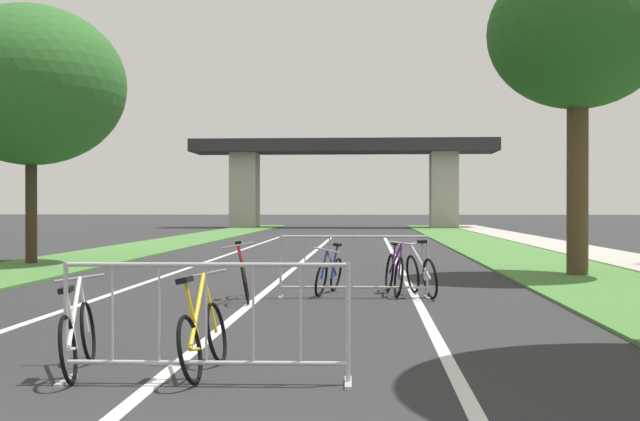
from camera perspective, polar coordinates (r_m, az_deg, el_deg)
grass_verge_left at (r=31.77m, az=-11.53°, el=-2.45°), size 3.15×66.84×0.05m
grass_verge_right at (r=31.02m, az=11.87°, el=-2.51°), size 3.15×66.84×0.05m
sidewalk_path_right at (r=31.52m, az=16.73°, el=-2.45°), size 2.25×66.84×0.08m
lane_stripe_center at (r=22.77m, az=-1.19°, el=-3.57°), size 0.14×38.67×0.01m
lane_stripe_right_lane at (r=22.70m, az=5.47°, el=-3.58°), size 0.14×38.67×0.01m
lane_stripe_left_lane at (r=23.13m, az=-7.74°, el=-3.51°), size 0.14×38.67×0.01m
overpass_bridge at (r=58.66m, az=1.68°, el=3.41°), size 22.06×4.29×6.38m
tree_left_oak_near at (r=22.65m, az=-19.82°, el=8.34°), size 4.93×4.93×6.82m
tree_right_cypress_far at (r=18.80m, az=17.82°, el=11.78°), size 3.92×3.92×7.01m
crowd_barrier_nearest at (r=7.08m, az=-8.08°, el=-7.92°), size 2.53×0.51×1.05m
crowd_barrier_second at (r=13.49m, az=2.41°, el=-4.01°), size 2.53×0.54×1.05m
bicycle_yellow_0 at (r=7.52m, az=-8.32°, el=-8.73°), size 0.45×1.56×0.93m
bicycle_silver_1 at (r=13.87m, az=7.18°, el=-4.49°), size 0.65×1.64×0.98m
bicycle_white_2 at (r=7.80m, az=-16.80°, el=-8.44°), size 0.58×1.60×0.88m
bicycle_red_3 at (r=13.14m, az=-5.41°, el=-4.72°), size 0.49×1.67×0.98m
bicycle_blue_4 at (r=14.08m, az=0.66°, el=-4.54°), size 0.49×1.56×0.89m
bicycle_purple_5 at (r=14.09m, az=5.29°, el=-4.41°), size 0.52×1.65×0.95m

